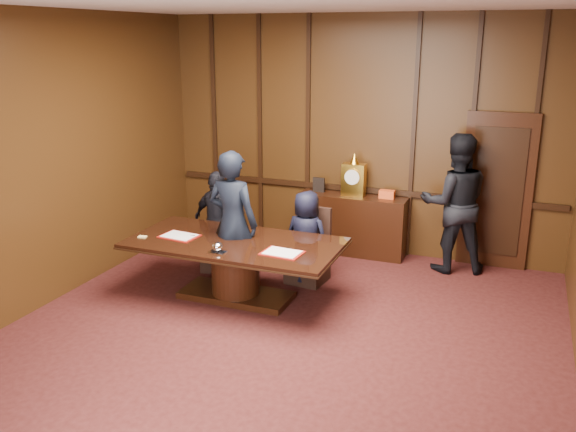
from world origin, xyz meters
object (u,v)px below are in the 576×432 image
object	(u,v)px
witness_right	(455,203)
conference_table	(235,260)
signatory_right	(306,238)
sideboard	(352,222)
signatory_left	(218,222)
witness_left	(233,223)

from	to	relation	value
witness_right	conference_table	bearing A→B (deg)	22.42
signatory_right	witness_right	xyz separation A→B (m)	(1.73, 1.20, 0.34)
sideboard	signatory_right	distance (m)	1.39
sideboard	signatory_right	size ratio (longest dim) A/B	1.27
conference_table	signatory_left	world-z (taller)	signatory_left
sideboard	witness_right	xyz separation A→B (m)	(1.48, -0.16, 0.48)
conference_table	witness_left	size ratio (longest dim) A/B	1.42
sideboard	signatory_right	xyz separation A→B (m)	(-0.25, -1.36, 0.15)
conference_table	witness_left	xyz separation A→B (m)	(-0.11, 0.18, 0.42)
conference_table	signatory_right	distance (m)	1.04
signatory_left	witness_right	xyz separation A→B (m)	(3.03, 1.20, 0.26)
signatory_left	witness_right	world-z (taller)	witness_right
signatory_left	witness_left	world-z (taller)	witness_left
sideboard	witness_right	distance (m)	1.57
signatory_right	witness_left	bearing A→B (deg)	46.30
signatory_left	witness_left	size ratio (longest dim) A/B	0.77
conference_table	signatory_left	distance (m)	1.05
signatory_left	signatory_right	xyz separation A→B (m)	(1.30, 0.00, -0.08)
witness_left	witness_right	bearing A→B (deg)	-139.55
witness_left	conference_table	bearing A→B (deg)	125.78
sideboard	witness_right	size ratio (longest dim) A/B	0.82
conference_table	sideboard	bearing A→B (deg)	67.36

